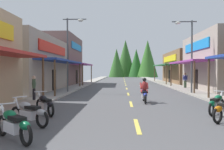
{
  "coord_description": "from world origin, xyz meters",
  "views": [
    {
      "loc": [
        -0.57,
        -1.48,
        2.02
      ],
      "look_at": [
        -1.78,
        28.71,
        1.45
      ],
      "focal_mm": 38.55,
      "sensor_mm": 36.0,
      "label": 1
    }
  ],
  "objects_px": {
    "motorcycle_parked_left_2": "(45,104)",
    "pedestrian_browsing": "(34,87)",
    "motorcycle_parked_right_3": "(217,103)",
    "streetlamp_right": "(188,46)",
    "streetlamp_left": "(71,45)",
    "rider_cruising_lead": "(144,92)",
    "motorcycle_parked_left_1": "(29,112)",
    "motorcycle_parked_left_0": "(14,124)",
    "pedestrian_by_shop": "(185,79)"
  },
  "relations": [
    {
      "from": "streetlamp_right",
      "to": "motorcycle_parked_left_2",
      "type": "distance_m",
      "value": 14.04
    },
    {
      "from": "streetlamp_right",
      "to": "motorcycle_parked_left_0",
      "type": "relative_size",
      "value": 3.72
    },
    {
      "from": "motorcycle_parked_left_1",
      "to": "pedestrian_browsing",
      "type": "relative_size",
      "value": 1.11
    },
    {
      "from": "streetlamp_right",
      "to": "pedestrian_by_shop",
      "type": "bearing_deg",
      "value": 77.4
    },
    {
      "from": "motorcycle_parked_left_0",
      "to": "motorcycle_parked_left_1",
      "type": "relative_size",
      "value": 0.9
    },
    {
      "from": "motorcycle_parked_left_0",
      "to": "motorcycle_parked_left_2",
      "type": "height_order",
      "value": "same"
    },
    {
      "from": "motorcycle_parked_right_3",
      "to": "motorcycle_parked_left_2",
      "type": "xyz_separation_m",
      "value": [
        -7.93,
        -0.51,
        0.0
      ]
    },
    {
      "from": "streetlamp_left",
      "to": "rider_cruising_lead",
      "type": "xyz_separation_m",
      "value": [
        5.98,
        -6.22,
        -3.66
      ]
    },
    {
      "from": "motorcycle_parked_left_0",
      "to": "pedestrian_by_shop",
      "type": "distance_m",
      "value": 22.56
    },
    {
      "from": "streetlamp_left",
      "to": "pedestrian_by_shop",
      "type": "distance_m",
      "value": 13.24
    },
    {
      "from": "rider_cruising_lead",
      "to": "pedestrian_browsing",
      "type": "relative_size",
      "value": 1.27
    },
    {
      "from": "motorcycle_parked_left_1",
      "to": "motorcycle_parked_left_2",
      "type": "relative_size",
      "value": 1.07
    },
    {
      "from": "motorcycle_parked_right_3",
      "to": "pedestrian_by_shop",
      "type": "distance_m",
      "value": 15.78
    },
    {
      "from": "rider_cruising_lead",
      "to": "pedestrian_browsing",
      "type": "bearing_deg",
      "value": 89.24
    },
    {
      "from": "motorcycle_parked_right_3",
      "to": "pedestrian_by_shop",
      "type": "xyz_separation_m",
      "value": [
        2.61,
        15.55,
        0.54
      ]
    },
    {
      "from": "motorcycle_parked_left_2",
      "to": "motorcycle_parked_right_3",
      "type": "bearing_deg",
      "value": -124.52
    },
    {
      "from": "streetlamp_left",
      "to": "streetlamp_right",
      "type": "xyz_separation_m",
      "value": [
        10.23,
        -0.57,
        -0.23
      ]
    },
    {
      "from": "motorcycle_parked_left_1",
      "to": "streetlamp_left",
      "type": "bearing_deg",
      "value": -52.98
    },
    {
      "from": "motorcycle_parked_left_1",
      "to": "pedestrian_by_shop",
      "type": "xyz_separation_m",
      "value": [
        10.42,
        18.25,
        0.54
      ]
    },
    {
      "from": "rider_cruising_lead",
      "to": "streetlamp_left",
      "type": "bearing_deg",
      "value": 44.64
    },
    {
      "from": "streetlamp_left",
      "to": "rider_cruising_lead",
      "type": "bearing_deg",
      "value": -46.11
    },
    {
      "from": "motorcycle_parked_left_0",
      "to": "pedestrian_by_shop",
      "type": "relative_size",
      "value": 0.96
    },
    {
      "from": "streetlamp_right",
      "to": "pedestrian_browsing",
      "type": "relative_size",
      "value": 3.73
    },
    {
      "from": "streetlamp_left",
      "to": "motorcycle_parked_left_0",
      "type": "xyz_separation_m",
      "value": [
        1.46,
        -14.65,
        -3.82
      ]
    },
    {
      "from": "motorcycle_parked_left_2",
      "to": "pedestrian_browsing",
      "type": "height_order",
      "value": "pedestrian_browsing"
    },
    {
      "from": "motorcycle_parked_right_3",
      "to": "rider_cruising_lead",
      "type": "distance_m",
      "value": 4.86
    },
    {
      "from": "motorcycle_parked_left_0",
      "to": "motorcycle_parked_right_3",
      "type": "bearing_deg",
      "value": -107.84
    },
    {
      "from": "motorcycle_parked_right_3",
      "to": "pedestrian_by_shop",
      "type": "height_order",
      "value": "pedestrian_by_shop"
    },
    {
      "from": "motorcycle_parked_left_1",
      "to": "motorcycle_parked_left_0",
      "type": "bearing_deg",
      "value": 130.71
    },
    {
      "from": "streetlamp_right",
      "to": "motorcycle_parked_left_2",
      "type": "height_order",
      "value": "streetlamp_right"
    },
    {
      "from": "motorcycle_parked_left_0",
      "to": "motorcycle_parked_left_2",
      "type": "xyz_separation_m",
      "value": [
        -0.42,
        4.1,
        0.0
      ]
    },
    {
      "from": "streetlamp_left",
      "to": "pedestrian_browsing",
      "type": "bearing_deg",
      "value": -100.6
    },
    {
      "from": "pedestrian_by_shop",
      "to": "motorcycle_parked_left_0",
      "type": "bearing_deg",
      "value": 134.24
    },
    {
      "from": "motorcycle_parked_left_0",
      "to": "motorcycle_parked_left_1",
      "type": "xyz_separation_m",
      "value": [
        -0.3,
        1.9,
        0.0
      ]
    },
    {
      "from": "streetlamp_left",
      "to": "motorcycle_parked_left_2",
      "type": "height_order",
      "value": "streetlamp_left"
    },
    {
      "from": "motorcycle_parked_left_2",
      "to": "motorcycle_parked_left_1",
      "type": "bearing_deg",
      "value": 145.06
    },
    {
      "from": "motorcycle_parked_right_3",
      "to": "motorcycle_parked_left_0",
      "type": "height_order",
      "value": "same"
    },
    {
      "from": "motorcycle_parked_left_2",
      "to": "streetlamp_left",
      "type": "bearing_deg",
      "value": -32.54
    },
    {
      "from": "motorcycle_parked_left_0",
      "to": "rider_cruising_lead",
      "type": "relative_size",
      "value": 0.79
    },
    {
      "from": "motorcycle_parked_left_1",
      "to": "pedestrian_by_shop",
      "type": "distance_m",
      "value": 21.03
    },
    {
      "from": "motorcycle_parked_left_0",
      "to": "pedestrian_by_shop",
      "type": "bearing_deg",
      "value": -76.01
    },
    {
      "from": "motorcycle_parked_right_3",
      "to": "pedestrian_browsing",
      "type": "xyz_separation_m",
      "value": [
        -10.11,
        4.01,
        0.49
      ]
    },
    {
      "from": "streetlamp_left",
      "to": "motorcycle_parked_left_1",
      "type": "relative_size",
      "value": 3.58
    },
    {
      "from": "motorcycle_parked_right_3",
      "to": "rider_cruising_lead",
      "type": "relative_size",
      "value": 0.81
    },
    {
      "from": "streetlamp_left",
      "to": "motorcycle_parked_left_2",
      "type": "distance_m",
      "value": 11.27
    },
    {
      "from": "streetlamp_left",
      "to": "motorcycle_parked_left_2",
      "type": "bearing_deg",
      "value": -84.36
    },
    {
      "from": "streetlamp_right",
      "to": "motorcycle_parked_left_2",
      "type": "xyz_separation_m",
      "value": [
        -9.19,
        -9.98,
        -3.6
      ]
    },
    {
      "from": "streetlamp_right",
      "to": "rider_cruising_lead",
      "type": "relative_size",
      "value": 2.94
    },
    {
      "from": "motorcycle_parked_left_1",
      "to": "motorcycle_parked_left_2",
      "type": "bearing_deg",
      "value": -54.96
    },
    {
      "from": "rider_cruising_lead",
      "to": "pedestrian_by_shop",
      "type": "bearing_deg",
      "value": -24.8
    }
  ]
}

